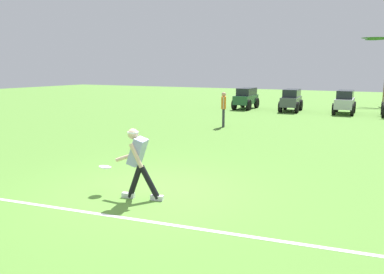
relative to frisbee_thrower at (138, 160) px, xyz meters
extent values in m
plane|color=#578C35|center=(0.02, 0.50, -0.80)|extent=(80.00, 80.00, 0.00)
cube|color=white|center=(0.02, -0.99, -0.80)|extent=(23.23, 3.28, 0.01)
cylinder|color=black|center=(-0.07, -0.02, -0.44)|extent=(0.37, 0.19, 0.72)
cube|color=silver|center=(-0.23, -0.05, -0.75)|extent=(0.28, 0.15, 0.10)
cylinder|color=black|center=(0.23, 0.05, -0.44)|extent=(0.46, 0.21, 0.69)
cube|color=silver|center=(0.38, 0.08, -0.75)|extent=(0.28, 0.15, 0.10)
cube|color=#9EA3D1|center=(0.00, 0.00, 0.17)|extent=(0.43, 0.41, 0.58)
sphere|color=beige|center=(-0.09, -0.02, 0.52)|extent=(0.25, 0.25, 0.21)
cylinder|color=white|center=(-0.09, -0.02, 0.55)|extent=(0.26, 0.26, 0.03)
cylinder|color=beige|center=(-0.32, 0.11, 0.02)|extent=(0.58, 0.20, 0.27)
cylinder|color=beige|center=(0.09, -0.18, 0.14)|extent=(0.29, 0.14, 0.49)
cylinder|color=white|center=(-0.86, 0.01, -0.25)|extent=(0.36, 0.36, 0.05)
cylinder|color=#33333D|center=(-2.09, 9.41, -0.39)|extent=(0.14, 0.14, 0.82)
cylinder|color=#33333D|center=(-2.16, 9.58, -0.39)|extent=(0.14, 0.14, 0.82)
cube|color=orange|center=(-2.13, 9.50, 0.29)|extent=(0.31, 0.39, 0.54)
cylinder|color=tan|center=(-2.05, 9.30, 0.30)|extent=(0.09, 0.09, 0.52)
cylinder|color=tan|center=(-2.20, 9.70, 0.30)|extent=(0.09, 0.09, 0.52)
sphere|color=tan|center=(-2.13, 9.50, 0.66)|extent=(0.26, 0.26, 0.20)
cube|color=#235133|center=(-3.80, 17.25, -0.20)|extent=(1.00, 2.41, 0.55)
cube|color=#1E232B|center=(-3.80, 17.40, 0.31)|extent=(0.87, 1.81, 0.46)
cylinder|color=black|center=(-4.29, 18.08, -0.47)|extent=(0.19, 0.66, 0.66)
cylinder|color=black|center=(-3.33, 18.09, -0.47)|extent=(0.19, 0.66, 0.66)
cylinder|color=black|center=(-4.26, 16.40, -0.47)|extent=(0.19, 0.66, 0.66)
cylinder|color=black|center=(-3.30, 16.42, -0.47)|extent=(0.19, 0.66, 0.66)
cube|color=#474C51|center=(-0.87, 17.17, -0.20)|extent=(1.12, 2.46, 0.55)
cube|color=#1E232B|center=(-0.88, 17.32, 0.31)|extent=(0.96, 1.85, 0.46)
cylinder|color=black|center=(-1.40, 17.98, -0.47)|extent=(0.22, 0.67, 0.66)
cylinder|color=black|center=(-0.44, 18.04, -0.47)|extent=(0.22, 0.67, 0.66)
cylinder|color=black|center=(-1.29, 16.31, -0.47)|extent=(0.22, 0.67, 0.66)
cylinder|color=black|center=(-0.33, 16.37, -0.47)|extent=(0.22, 0.67, 0.66)
cube|color=#B7BABF|center=(2.17, 17.36, -0.20)|extent=(1.02, 2.42, 0.55)
cube|color=#1E232B|center=(2.16, 17.51, 0.31)|extent=(0.89, 1.82, 0.46)
cylinder|color=black|center=(1.67, 18.18, -0.47)|extent=(0.20, 0.66, 0.66)
cylinder|color=black|center=(2.62, 18.20, -0.47)|extent=(0.20, 0.66, 0.66)
cylinder|color=black|center=(1.71, 16.51, -0.47)|extent=(0.20, 0.66, 0.66)
cylinder|color=black|center=(2.67, 16.53, -0.47)|extent=(0.20, 0.66, 0.66)
cylinder|color=black|center=(4.17, 18.02, -0.44)|extent=(0.21, 0.73, 0.72)
cylinder|color=black|center=(4.23, 16.46, -0.44)|extent=(0.21, 0.73, 0.72)
ellipsoid|color=#305D28|center=(3.38, 24.56, 3.84)|extent=(1.79, 0.87, 0.19)
ellipsoid|color=#305D28|center=(3.29, 23.94, 3.89)|extent=(1.95, 0.82, 0.17)
camera|label=1|loc=(4.27, -5.91, 1.79)|focal=35.00mm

